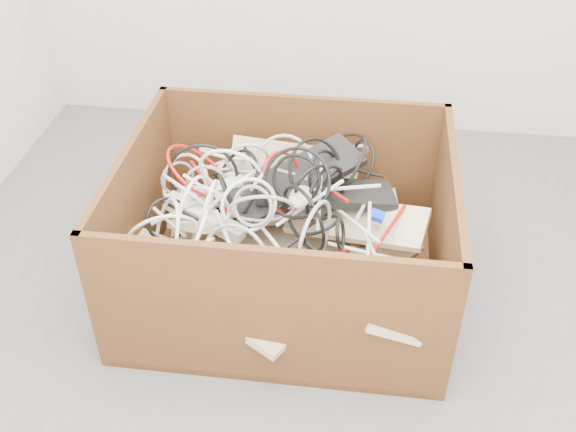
# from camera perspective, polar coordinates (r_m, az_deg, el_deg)

# --- Properties ---
(ground) EXTENTS (3.00, 3.00, 0.00)m
(ground) POSITION_cam_1_polar(r_m,az_deg,el_deg) (2.27, 3.27, -11.07)
(ground) COLOR #555557
(ground) RESTS_ON ground
(cardboard_box) EXTENTS (1.08, 0.90, 0.54)m
(cardboard_box) POSITION_cam_1_polar(r_m,az_deg,el_deg) (2.38, -0.40, -3.25)
(cardboard_box) COLOR #3F290F
(cardboard_box) RESTS_ON ground
(keyboard_pile) EXTENTS (1.05, 0.86, 0.36)m
(keyboard_pile) POSITION_cam_1_polar(r_m,az_deg,el_deg) (2.31, 0.80, -0.68)
(keyboard_pile) COLOR #CDB990
(keyboard_pile) RESTS_ON cardboard_box
(mice_scatter) EXTENTS (0.63, 0.61, 0.23)m
(mice_scatter) POSITION_cam_1_polar(r_m,az_deg,el_deg) (2.20, -0.72, -0.21)
(mice_scatter) COLOR #B9AE95
(mice_scatter) RESTS_ON keyboard_pile
(power_strip_left) EXTENTS (0.27, 0.11, 0.11)m
(power_strip_left) POSITION_cam_1_polar(r_m,az_deg,el_deg) (2.32, -6.94, 1.98)
(power_strip_left) COLOR silver
(power_strip_left) RESTS_ON keyboard_pile
(power_strip_right) EXTENTS (0.29, 0.16, 0.10)m
(power_strip_right) POSITION_cam_1_polar(r_m,az_deg,el_deg) (2.22, -7.05, -0.12)
(power_strip_right) COLOR silver
(power_strip_right) RESTS_ON keyboard_pile
(vga_plug) EXTENTS (0.06, 0.05, 0.03)m
(vga_plug) POSITION_cam_1_polar(r_m,az_deg,el_deg) (2.19, 7.53, 0.02)
(vga_plug) COLOR #0D2ECD
(vga_plug) RESTS_ON keyboard_pile
(cable_tangle) EXTENTS (0.92, 0.84, 0.45)m
(cable_tangle) POSITION_cam_1_polar(r_m,az_deg,el_deg) (2.21, -2.94, 1.65)
(cable_tangle) COLOR silver
(cable_tangle) RESTS_ON keyboard_pile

